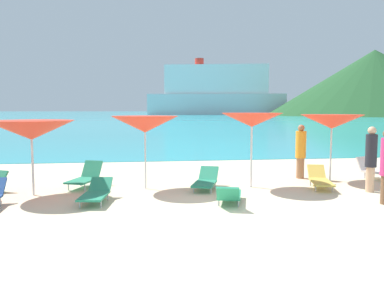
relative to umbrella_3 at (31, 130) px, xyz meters
name	(u,v)px	position (x,y,z in m)	size (l,w,h in m)	color
ground_plane	(178,163)	(4.60, 6.98, -1.93)	(50.00, 100.00, 0.30)	beige
ocean_water	(145,113)	(4.60, 226.39, -1.77)	(650.00, 440.00, 0.02)	#2DADBC
headland_hill	(374,83)	(90.90, 127.70, 10.66)	(81.02, 81.02, 24.88)	#235128
umbrella_3	(31,130)	(0.00, 0.00, 0.00)	(2.52, 2.52, 2.05)	silver
umbrella_4	(145,124)	(3.05, 0.48, 0.12)	(2.11, 2.11, 2.15)	silver
umbrella_5	(252,120)	(6.22, 0.33, 0.24)	(2.04, 2.04, 2.24)	silver
umbrella_6	(332,122)	(9.10, 1.02, 0.16)	(2.02, 2.02, 2.17)	silver
lounge_chair_3	(229,195)	(5.09, -1.65, -1.54)	(0.93, 1.58, 0.57)	#268C66
lounge_chair_4	(320,179)	(8.23, -0.04, -1.52)	(0.94, 1.74, 0.59)	#D8BF4C
lounge_chair_5	(206,180)	(4.81, 0.21, -1.52)	(1.05, 1.66, 0.57)	#268C66
lounge_chair_6	(85,177)	(1.26, 0.92, -1.46)	(1.02, 1.46, 0.74)	#268C66
lounge_chair_10	(96,192)	(1.79, -1.06, -1.53)	(0.77, 1.55, 0.53)	#268C66
lounge_chair_11	(376,170)	(10.74, 1.04, -1.47)	(1.09, 1.47, 0.71)	white
beachgoer_1	(301,150)	(8.30, 1.57, -0.82)	(0.35, 0.35, 1.83)	#A3704C
beachgoer_3	(371,157)	(9.38, -0.77, -0.78)	(0.31, 0.31, 1.86)	#DBAA84
cruise_ship	(216,93)	(35.18, 156.19, 7.71)	(60.17, 23.36, 24.41)	silver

